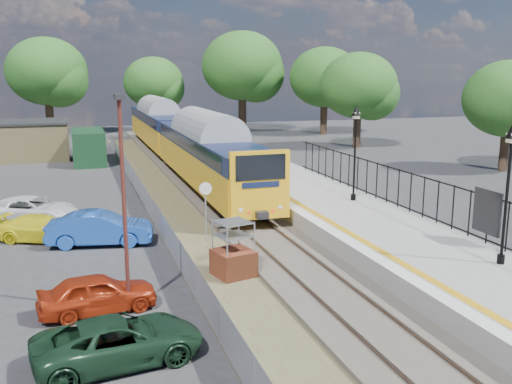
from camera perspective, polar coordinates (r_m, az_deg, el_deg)
name	(u,v)px	position (r m, az deg, el deg)	size (l,w,h in m)	color
ground	(298,268)	(21.12, 4.21, -7.57)	(120.00, 120.00, 0.00)	#2D2D30
track_bed	(220,208)	(29.80, -3.58, -1.59)	(5.90, 80.00, 0.29)	#473F38
platform	(316,202)	(29.66, 6.00, -0.99)	(5.00, 70.00, 0.90)	gray
platform_edge	(278,196)	(28.81, 2.26, -0.39)	(0.90, 70.00, 0.01)	silver
victorian_lamp_south	(510,161)	(19.63, 24.06, 2.88)	(0.44, 0.44, 4.60)	black
victorian_lamp_north	(356,131)	(27.74, 9.94, 6.07)	(0.44, 0.44, 4.60)	black
palisade_fence	(420,195)	(25.54, 16.12, -0.31)	(0.12, 26.00, 2.00)	black
wire_fence	(143,194)	(31.29, -11.27, -0.20)	(0.06, 52.00, 1.20)	#999EA3
outbuilding	(31,141)	(50.08, -21.58, 4.74)	(10.80, 10.10, 3.12)	tan
tree_line	(161,77)	(61.10, -9.53, 11.32)	(56.80, 43.80, 11.88)	#332319
train	(177,135)	(44.23, -7.89, 5.69)	(2.82, 40.83, 3.51)	gold
brick_plinth	(233,250)	(19.88, -2.28, -5.83)	(1.53, 1.53, 2.03)	brown
speed_sign	(206,202)	(23.68, -5.06, -1.04)	(0.52, 0.14, 2.60)	#999EA3
carpark_lamp	(123,191)	(16.67, -13.12, 0.10)	(0.25, 0.50, 6.43)	#54231C
car_green	(119,341)	(14.81, -13.53, -14.26)	(1.91, 4.14, 1.15)	#16321F
car_red	(97,293)	(17.82, -15.57, -9.73)	(1.39, 3.45, 1.17)	#A1290E
car_blue	(100,228)	(24.45, -15.34, -3.53)	(1.48, 4.25, 1.40)	#1C4AAA
car_yellow	(42,229)	(25.79, -20.62, -3.44)	(1.53, 3.76, 1.09)	yellow
car_white	(31,210)	(29.16, -21.54, -1.66)	(2.03, 4.41, 1.22)	white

